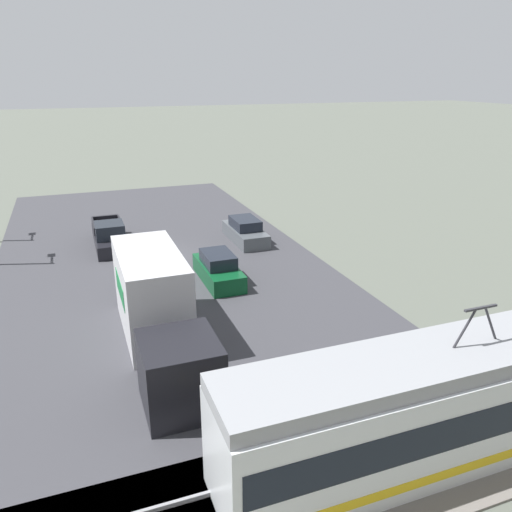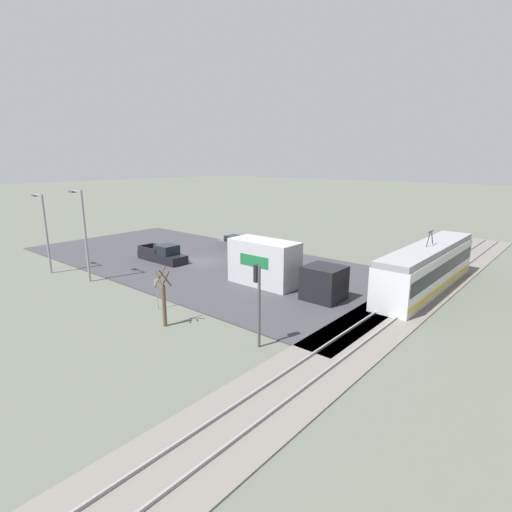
{
  "view_description": "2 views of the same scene",
  "coord_description": "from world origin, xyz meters",
  "px_view_note": "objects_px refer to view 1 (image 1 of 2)",
  "views": [
    {
      "loc": [
        4.41,
        29.64,
        10.75
      ],
      "look_at": [
        -3.01,
        9.73,
        3.02
      ],
      "focal_mm": 35.0,
      "sensor_mm": 36.0,
      "label": 1
    },
    {
      "loc": [
        26.16,
        29.64,
        10.11
      ],
      "look_at": [
        0.48,
        7.66,
        1.92
      ],
      "focal_mm": 28.0,
      "sensor_mm": 36.0,
      "label": 2
    }
  ],
  "objects_px": {
    "box_truck": "(157,309)",
    "pickup_truck": "(110,237)",
    "sedan_car_1": "(245,232)",
    "sedan_car_0": "(218,269)",
    "light_rail_tram": "(466,397)"
  },
  "relations": [
    {
      "from": "sedan_car_0",
      "to": "sedan_car_1",
      "type": "bearing_deg",
      "value": 58.86
    },
    {
      "from": "sedan_car_0",
      "to": "sedan_car_1",
      "type": "height_order",
      "value": "sedan_car_0"
    },
    {
      "from": "box_truck",
      "to": "sedan_car_0",
      "type": "relative_size",
      "value": 2.2
    },
    {
      "from": "box_truck",
      "to": "sedan_car_0",
      "type": "xyz_separation_m",
      "value": [
        -4.3,
        -5.88,
        -1.03
      ]
    },
    {
      "from": "sedan_car_0",
      "to": "pickup_truck",
      "type": "bearing_deg",
      "value": 121.92
    },
    {
      "from": "pickup_truck",
      "to": "sedan_car_1",
      "type": "xyz_separation_m",
      "value": [
        -8.75,
        1.99,
        -0.02
      ]
    },
    {
      "from": "box_truck",
      "to": "pickup_truck",
      "type": "height_order",
      "value": "box_truck"
    },
    {
      "from": "light_rail_tram",
      "to": "box_truck",
      "type": "xyz_separation_m",
      "value": [
        7.54,
        -9.13,
        -0.01
      ]
    },
    {
      "from": "light_rail_tram",
      "to": "sedan_car_0",
      "type": "xyz_separation_m",
      "value": [
        3.24,
        -15.02,
        -1.04
      ]
    },
    {
      "from": "box_truck",
      "to": "pickup_truck",
      "type": "relative_size",
      "value": 1.7
    },
    {
      "from": "sedan_car_1",
      "to": "box_truck",
      "type": "bearing_deg",
      "value": -123.67
    },
    {
      "from": "pickup_truck",
      "to": "sedan_car_1",
      "type": "bearing_deg",
      "value": 167.21
    },
    {
      "from": "sedan_car_1",
      "to": "sedan_car_0",
      "type": "bearing_deg",
      "value": -121.14
    },
    {
      "from": "box_truck",
      "to": "pickup_truck",
      "type": "xyz_separation_m",
      "value": [
        0.75,
        -13.99,
        -1.03
      ]
    },
    {
      "from": "box_truck",
      "to": "sedan_car_1",
      "type": "height_order",
      "value": "box_truck"
    }
  ]
}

